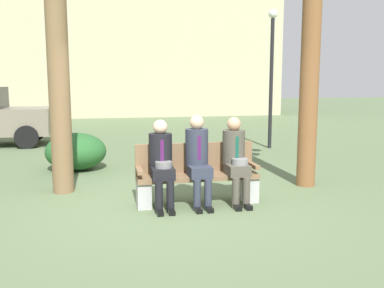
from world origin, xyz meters
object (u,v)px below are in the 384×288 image
at_px(seated_man_left, 162,159).
at_px(seated_man_right, 236,156).
at_px(shrub_near_bench, 76,152).
at_px(seated_man_middle, 198,156).
at_px(street_lamp, 272,65).
at_px(building_backdrop, 138,30).
at_px(park_bench, 197,175).

relative_size(seated_man_left, seated_man_right, 0.98).
xyz_separation_m(seated_man_right, shrub_near_bench, (-2.49, 3.01, -0.33)).
xyz_separation_m(seated_man_middle, seated_man_right, (0.58, -0.01, -0.02)).
bearing_deg(street_lamp, building_backdrop, 98.21).
distance_m(shrub_near_bench, street_lamp, 5.77).
xyz_separation_m(park_bench, seated_man_left, (-0.55, -0.13, 0.29)).
height_order(park_bench, shrub_near_bench, park_bench).
height_order(park_bench, building_backdrop, building_backdrop).
bearing_deg(building_backdrop, seated_man_middle, -92.78).
distance_m(park_bench, seated_man_right, 0.65).
relative_size(shrub_near_bench, building_backdrop, 0.08).
bearing_deg(seated_man_right, park_bench, 166.97).
bearing_deg(shrub_near_bench, seated_man_right, -50.41).
bearing_deg(seated_man_middle, park_bench, 85.12).
height_order(seated_man_middle, building_backdrop, building_backdrop).
distance_m(seated_man_right, shrub_near_bench, 3.91).
xyz_separation_m(park_bench, seated_man_middle, (-0.01, -0.12, 0.32)).
bearing_deg(seated_man_middle, seated_man_right, -0.89).
relative_size(seated_man_middle, building_backdrop, 0.09).
bearing_deg(shrub_near_bench, street_lamp, 20.85).
xyz_separation_m(street_lamp, building_backdrop, (-2.20, 15.27, 2.64)).
bearing_deg(park_bench, building_backdrop, 87.23).
distance_m(seated_man_right, building_backdrop, 20.66).
bearing_deg(seated_man_right, seated_man_middle, 179.11).
xyz_separation_m(park_bench, street_lamp, (3.18, 4.82, 1.86)).
xyz_separation_m(shrub_near_bench, street_lamp, (5.10, 1.94, 1.89)).
height_order(seated_man_middle, seated_man_right, seated_man_middle).
height_order(seated_man_left, shrub_near_bench, seated_man_left).
height_order(park_bench, seated_man_right, seated_man_right).
distance_m(seated_man_middle, shrub_near_bench, 3.57).
bearing_deg(building_backdrop, street_lamp, -81.79).
distance_m(park_bench, building_backdrop, 20.61).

